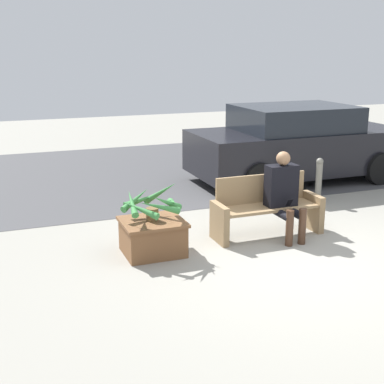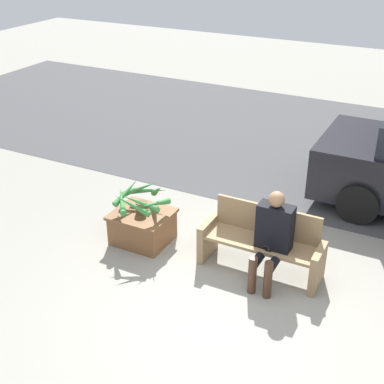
{
  "view_description": "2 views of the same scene",
  "coord_description": "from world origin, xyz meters",
  "px_view_note": "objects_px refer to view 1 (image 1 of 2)",
  "views": [
    {
      "loc": [
        -3.54,
        -5.3,
        2.58
      ],
      "look_at": [
        -1.07,
        1.16,
        0.7
      ],
      "focal_mm": 50.0,
      "sensor_mm": 36.0,
      "label": 1
    },
    {
      "loc": [
        1.83,
        -4.43,
        4.06
      ],
      "look_at": [
        -1.08,
        1.21,
        0.78
      ],
      "focal_mm": 50.0,
      "sensor_mm": 36.0,
      "label": 2
    }
  ],
  "objects_px": {
    "person_seated": "(284,192)",
    "parked_car": "(297,144)",
    "bench": "(266,208)",
    "bollard_post": "(319,179)",
    "planter_box": "(153,236)",
    "potted_plant": "(151,203)"
  },
  "relations": [
    {
      "from": "person_seated",
      "to": "parked_car",
      "type": "height_order",
      "value": "parked_car"
    },
    {
      "from": "bench",
      "to": "parked_car",
      "type": "xyz_separation_m",
      "value": [
        2.12,
        2.66,
        0.34
      ]
    },
    {
      "from": "parked_car",
      "to": "bollard_post",
      "type": "bearing_deg",
      "value": -108.33
    },
    {
      "from": "planter_box",
      "to": "potted_plant",
      "type": "distance_m",
      "value": 0.44
    },
    {
      "from": "bench",
      "to": "bollard_post",
      "type": "height_order",
      "value": "bench"
    },
    {
      "from": "planter_box",
      "to": "parked_car",
      "type": "height_order",
      "value": "parked_car"
    },
    {
      "from": "bollard_post",
      "to": "person_seated",
      "type": "bearing_deg",
      "value": -138.44
    },
    {
      "from": "parked_car",
      "to": "bollard_post",
      "type": "xyz_separation_m",
      "value": [
        -0.52,
        -1.57,
        -0.32
      ]
    },
    {
      "from": "planter_box",
      "to": "bollard_post",
      "type": "relative_size",
      "value": 1.01
    },
    {
      "from": "person_seated",
      "to": "potted_plant",
      "type": "height_order",
      "value": "person_seated"
    },
    {
      "from": "bench",
      "to": "parked_car",
      "type": "distance_m",
      "value": 3.42
    },
    {
      "from": "planter_box",
      "to": "bollard_post",
      "type": "height_order",
      "value": "bollard_post"
    },
    {
      "from": "planter_box",
      "to": "parked_car",
      "type": "distance_m",
      "value": 4.76
    },
    {
      "from": "potted_plant",
      "to": "bollard_post",
      "type": "relative_size",
      "value": 1.04
    },
    {
      "from": "bench",
      "to": "person_seated",
      "type": "relative_size",
      "value": 1.3
    },
    {
      "from": "bench",
      "to": "person_seated",
      "type": "xyz_separation_m",
      "value": [
        0.18,
        -0.17,
        0.26
      ]
    },
    {
      "from": "potted_plant",
      "to": "bench",
      "type": "bearing_deg",
      "value": 4.47
    },
    {
      "from": "potted_plant",
      "to": "parked_car",
      "type": "height_order",
      "value": "parked_car"
    },
    {
      "from": "bench",
      "to": "planter_box",
      "type": "relative_size",
      "value": 1.99
    },
    {
      "from": "bench",
      "to": "planter_box",
      "type": "xyz_separation_m",
      "value": [
        -1.71,
        -0.13,
        -0.15
      ]
    },
    {
      "from": "person_seated",
      "to": "planter_box",
      "type": "bearing_deg",
      "value": 178.71
    },
    {
      "from": "bench",
      "to": "parked_car",
      "type": "height_order",
      "value": "parked_car"
    }
  ]
}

